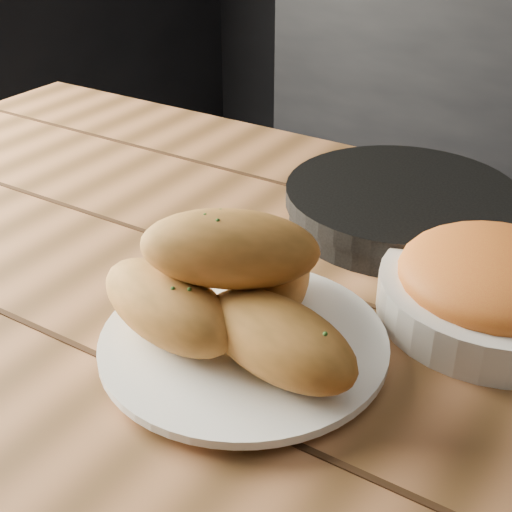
% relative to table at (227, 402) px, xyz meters
% --- Properties ---
extents(table, '(1.42, 0.95, 0.75)m').
position_rel_table_xyz_m(table, '(0.00, 0.00, 0.00)').
color(table, '#996039').
rests_on(table, ground).
extents(plate, '(0.25, 0.25, 0.02)m').
position_rel_table_xyz_m(plate, '(0.04, -0.03, 0.11)').
color(plate, white).
rests_on(plate, table).
extents(bread_rolls, '(0.26, 0.22, 0.12)m').
position_rel_table_xyz_m(bread_rolls, '(0.03, -0.03, 0.16)').
color(bread_rolls, '#B87333').
rests_on(bread_rolls, plate).
extents(skillet, '(0.39, 0.27, 0.05)m').
position_rel_table_xyz_m(skillet, '(0.06, 0.28, 0.12)').
color(skillet, black).
rests_on(skillet, table).
extents(bowl, '(0.22, 0.22, 0.08)m').
position_rel_table_xyz_m(bowl, '(0.21, 0.15, 0.13)').
color(bowl, white).
rests_on(bowl, table).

